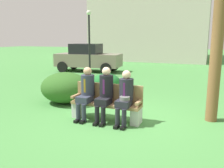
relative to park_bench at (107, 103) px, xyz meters
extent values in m
plane|color=#44853F|center=(0.36, 0.13, -0.42)|extent=(80.00, 80.00, 0.00)
cube|color=#99754C|center=(0.00, -0.06, 0.00)|extent=(1.78, 0.44, 0.07)
cube|color=#99754C|center=(0.00, 0.13, 0.26)|extent=(1.78, 0.06, 0.45)
cube|color=#99754C|center=(-0.85, -0.06, 0.13)|extent=(0.08, 0.44, 0.06)
cube|color=#99754C|center=(0.85, -0.06, 0.13)|extent=(0.08, 0.44, 0.06)
cube|color=silver|center=(-0.79, -0.06, -0.23)|extent=(0.20, 0.37, 0.38)
cube|color=silver|center=(0.79, -0.06, -0.23)|extent=(0.20, 0.37, 0.38)
cube|color=#2D3342|center=(-0.51, -0.23, 0.11)|extent=(0.32, 0.38, 0.16)
cylinder|color=#2D3342|center=(-0.59, -0.42, -0.19)|extent=(0.11, 0.11, 0.45)
cylinder|color=#2D3342|center=(-0.43, -0.42, -0.19)|extent=(0.11, 0.11, 0.45)
cube|color=black|center=(-0.59, -0.48, -0.38)|extent=(0.09, 0.22, 0.07)
cube|color=black|center=(-0.43, -0.48, -0.38)|extent=(0.09, 0.22, 0.07)
cylinder|color=#2D3342|center=(-0.51, -0.04, 0.43)|extent=(0.34, 0.34, 0.54)
cube|color=olive|center=(-0.51, -0.20, 0.45)|extent=(0.05, 0.01, 0.34)
sphere|color=tan|center=(-0.51, -0.04, 0.79)|extent=(0.21, 0.21, 0.21)
cube|color=black|center=(0.00, -0.23, 0.11)|extent=(0.32, 0.38, 0.16)
cylinder|color=black|center=(-0.08, -0.42, -0.19)|extent=(0.11, 0.11, 0.45)
cylinder|color=black|center=(0.08, -0.42, -0.19)|extent=(0.11, 0.11, 0.45)
cube|color=black|center=(-0.08, -0.48, -0.38)|extent=(0.09, 0.22, 0.07)
cube|color=black|center=(0.08, -0.48, -0.38)|extent=(0.09, 0.22, 0.07)
cylinder|color=black|center=(0.00, -0.04, 0.44)|extent=(0.34, 0.34, 0.56)
cube|color=#4C1951|center=(0.00, -0.20, 0.46)|extent=(0.05, 0.01, 0.36)
sphere|color=beige|center=(0.00, -0.04, 0.82)|extent=(0.21, 0.21, 0.21)
cube|color=#23232D|center=(0.53, -0.23, 0.11)|extent=(0.32, 0.38, 0.16)
cylinder|color=#23232D|center=(0.45, -0.42, -0.19)|extent=(0.11, 0.11, 0.45)
cylinder|color=#23232D|center=(0.61, -0.42, -0.19)|extent=(0.11, 0.11, 0.45)
cube|color=black|center=(0.45, -0.48, -0.38)|extent=(0.09, 0.22, 0.07)
cube|color=black|center=(0.61, -0.48, -0.38)|extent=(0.09, 0.22, 0.07)
cylinder|color=#23232D|center=(0.53, -0.04, 0.42)|extent=(0.34, 0.34, 0.51)
cube|color=#4C1951|center=(0.53, -0.20, 0.44)|extent=(0.05, 0.01, 0.32)
sphere|color=beige|center=(0.53, -0.04, 0.76)|extent=(0.21, 0.21, 0.21)
cylinder|color=slate|center=(0.56, -0.24, 0.24)|extent=(0.24, 0.24, 0.09)
cylinder|color=brown|center=(2.45, 0.89, 1.74)|extent=(0.28, 0.28, 4.32)
ellipsoid|color=#1E692C|center=(-1.32, 2.99, -0.07)|extent=(1.11, 1.02, 0.69)
ellipsoid|color=#2D5B20|center=(-1.85, 0.97, 0.07)|extent=(1.56, 1.43, 0.97)
cube|color=slate|center=(-4.49, 7.59, 0.28)|extent=(4.03, 1.93, 0.76)
cube|color=black|center=(-4.64, 7.58, 0.96)|extent=(1.82, 1.52, 0.60)
cylinder|color=black|center=(-3.20, 8.50, -0.10)|extent=(0.65, 0.20, 0.64)
cylinder|color=black|center=(-3.05, 6.95, -0.10)|extent=(0.65, 0.20, 0.64)
cylinder|color=black|center=(-5.92, 8.24, -0.10)|extent=(0.65, 0.20, 0.64)
cylinder|color=black|center=(-5.77, 6.68, -0.10)|extent=(0.65, 0.20, 0.64)
cylinder|color=black|center=(-3.57, 5.98, 1.17)|extent=(0.10, 0.10, 3.17)
sphere|color=white|center=(-3.57, 5.98, 2.88)|extent=(0.24, 0.24, 0.24)
camera|label=1|loc=(2.31, -5.34, 1.63)|focal=38.41mm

